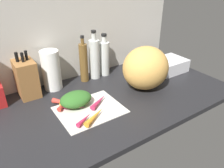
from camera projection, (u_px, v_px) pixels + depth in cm
name	position (u px, v px, depth cm)	size (l,w,h in cm)	color
ground_plane	(98.00, 103.00, 128.83)	(170.00, 80.00, 3.00)	black
wall_back	(66.00, 36.00, 142.30)	(170.00, 3.00, 60.00)	#BCB7AD
cutting_board	(90.00, 109.00, 119.72)	(34.82, 27.91, 0.80)	beige
carrot_0	(80.00, 103.00, 122.97)	(2.26, 2.26, 17.88)	#B2264C
carrot_1	(99.00, 101.00, 123.70)	(3.01, 3.01, 15.53)	#B2264C
carrot_2	(64.00, 102.00, 122.70)	(3.01, 3.01, 13.95)	red
carrot_3	(72.00, 104.00, 121.43)	(2.79, 2.79, 13.65)	orange
carrot_4	(84.00, 119.00, 109.17)	(2.51, 2.51, 11.12)	#B2264C
carrot_5	(73.00, 107.00, 118.98)	(2.71, 2.71, 12.60)	#B2264C
carrot_6	(65.00, 104.00, 121.50)	(2.63, 2.63, 12.03)	red
carrot_7	(95.00, 116.00, 111.10)	(3.15, 3.15, 16.23)	orange
carrot_greens_pile	(76.00, 99.00, 121.24)	(18.13, 13.94, 7.67)	#2D6023
winter_squash	(145.00, 68.00, 136.72)	(29.92, 27.31, 27.46)	gold
knife_block	(26.00, 78.00, 129.26)	(11.16, 15.80, 27.70)	olive
paper_towel_roll	(51.00, 70.00, 136.09)	(11.41, 11.41, 25.44)	white
bottle_0	(84.00, 62.00, 145.40)	(5.66, 5.66, 31.71)	brown
bottle_1	(95.00, 59.00, 149.42)	(7.24, 7.24, 33.75)	silver
bottle_2	(104.00, 58.00, 154.60)	(7.28, 7.28, 30.15)	silver
dish_rack	(169.00, 65.00, 164.00)	(23.91, 19.33, 9.19)	silver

